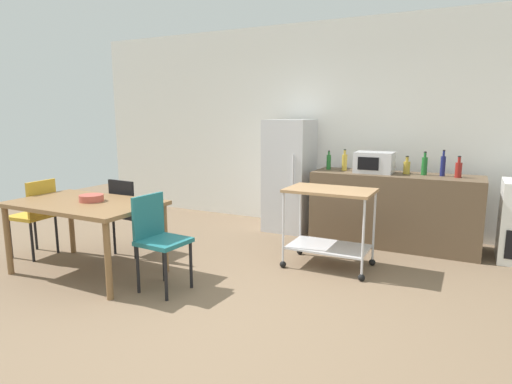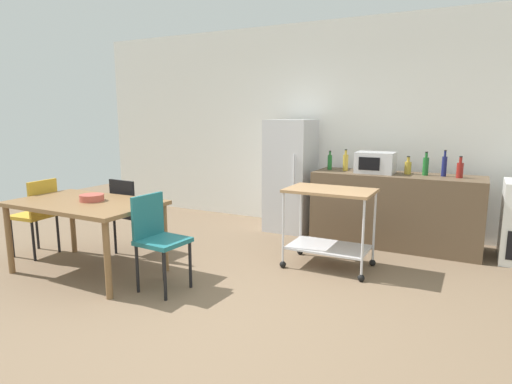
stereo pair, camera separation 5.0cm
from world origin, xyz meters
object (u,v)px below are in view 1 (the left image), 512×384
Objects in this scene: chair_black at (130,211)px; bottle_soda at (329,162)px; chair_teal at (158,236)px; bottle_olive_oil at (407,167)px; chair_mustard at (36,212)px; bottle_vinegar at (443,165)px; refrigerator at (289,176)px; bottle_soy_sauce at (344,162)px; microwave at (374,162)px; dining_table at (85,209)px; bottle_wine at (424,165)px; fruit_bowl at (91,198)px; kitchen_cart at (329,215)px; bottle_sesame_oil at (459,169)px.

chair_black is 3.56× the size of bottle_soda.
chair_teal is 3.12m from bottle_olive_oil.
chair_teal is at bearing 81.44° from chair_mustard.
bottle_soda is 0.98m from bottle_olive_oil.
bottle_soda is 0.81× the size of bottle_vinegar.
bottle_soy_sauce is (0.79, -0.06, 0.24)m from refrigerator.
dining_table is at bearing -134.56° from microwave.
bottle_wine is at bearing 6.54° from microwave.
bottle_soda is 0.90× the size of bottle_soy_sauce.
chair_black is 0.67m from fruit_bowl.
kitchen_cart is at bearing 105.96° from chair_mustard.
chair_mustard is 4.58m from bottle_wine.
microwave is (1.44, 2.42, 0.51)m from chair_teal.
kitchen_cart is 1.23m from microwave.
chair_mustard is 4.41m from bottle_olive_oil.
kitchen_cart is at bearing 30.87° from dining_table.
bottle_vinegar is (0.78, 0.06, -0.00)m from microwave.
bottle_wine is at bearing -2.11° from bottle_olive_oil.
microwave is (2.38, 2.41, 0.36)m from dining_table.
bottle_wine is (0.20, -0.01, 0.03)m from bottle_olive_oil.
bottle_soda is 0.22m from bottle_soy_sauce.
bottle_sesame_oil is at bearing -7.77° from bottle_wine.
chair_teal is at bearing -3.38° from fruit_bowl.
chair_teal is 1.00× the size of chair_mustard.
chair_black is 3.57× the size of bottle_sesame_oil.
kitchen_cart is 1.98× the size of microwave.
bottle_olive_oil is 0.41m from bottle_vinegar.
kitchen_cart is at bearing -123.81° from bottle_wine.
bottle_soda is 1.05× the size of fruit_bowl.
chair_black is 3.72× the size of fruit_bowl.
bottle_soda is at bearing -130.09° from chair_black.
bottle_soy_sauce is 1.26× the size of bottle_olive_oil.
bottle_olive_oil is 0.58m from bottle_sesame_oil.
bottle_wine is (2.98, 1.82, 0.50)m from chair_black.
chair_teal is 2.88× the size of bottle_vinegar.
bottle_vinegar is (2.23, 2.48, 0.51)m from chair_teal.
chair_black is 1.00× the size of chair_mustard.
chair_teal and chair_mustard have the same top height.
bottle_soda is at bearing 54.66° from fruit_bowl.
bottle_soy_sauce reaches higher than bottle_olive_oil.
chair_mustard is 3.56× the size of bottle_soda.
bottle_olive_oil is at bearing -1.52° from refrigerator.
chair_teal reaches higher than dining_table.
bottle_wine is at bearing 0.12° from bottle_soda.
dining_table is 0.96m from chair_mustard.
chair_mustard is at bearing -138.97° from bottle_soda.
chair_mustard is at bearing -159.33° from kitchen_cart.
dining_table is 3.73m from bottle_olive_oil.
chair_teal is (0.96, -0.66, 0.00)m from chair_black.
kitchen_cart is at bearing 30.46° from fruit_bowl.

